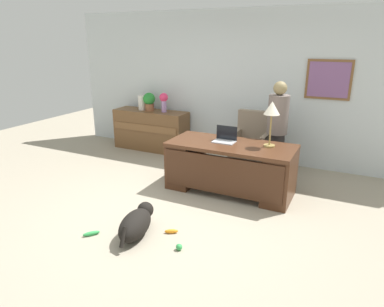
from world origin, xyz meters
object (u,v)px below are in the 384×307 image
(desk_lamp, at_px, (272,111))
(vase_empty, at_px, (142,103))
(laptop, at_px, (225,138))
(vase_with_flowers, at_px, (164,100))
(desk, at_px, (230,166))
(credenza, at_px, (151,130))
(person_standing, at_px, (277,130))
(dog_toy_plush, at_px, (171,231))
(dog_toy_ball, at_px, (179,247))
(potted_plant, at_px, (149,101))
(dog_lying, at_px, (136,223))
(dog_toy_bone, at_px, (91,233))
(armchair, at_px, (251,144))

(desk_lamp, bearing_deg, vase_empty, 158.51)
(laptop, xyz_separation_m, vase_with_flowers, (-1.74, 1.18, 0.25))
(desk, height_order, vase_with_flowers, vase_with_flowers)
(credenza, distance_m, person_standing, 2.72)
(person_standing, distance_m, dog_toy_plush, 2.47)
(laptop, height_order, vase_empty, vase_empty)
(person_standing, relative_size, desk_lamp, 2.46)
(credenza, xyz_separation_m, dog_toy_ball, (2.23, -2.97, -0.37))
(person_standing, distance_m, potted_plant, 2.72)
(dog_lying, relative_size, vase_with_flowers, 2.05)
(potted_plant, distance_m, dog_toy_ball, 3.85)
(credenza, height_order, desk_lamp, desk_lamp)
(person_standing, distance_m, laptop, 0.94)
(desk_lamp, height_order, dog_toy_ball, desk_lamp)
(dog_lying, xyz_separation_m, desk_lamp, (1.06, 1.77, 1.09))
(dog_toy_bone, height_order, dog_toy_plush, same)
(laptop, bearing_deg, potted_plant, 150.35)
(dog_toy_ball, bearing_deg, vase_with_flowers, 122.80)
(dog_lying, height_order, potted_plant, potted_plant)
(person_standing, xyz_separation_m, vase_with_flowers, (-2.34, 0.46, 0.24))
(dog_toy_bone, bearing_deg, credenza, 110.42)
(dog_toy_bone, relative_size, dog_toy_plush, 1.23)
(desk, relative_size, credenza, 1.18)
(desk, xyz_separation_m, armchair, (0.01, 1.04, 0.06))
(potted_plant, bearing_deg, desk, -30.32)
(laptop, xyz_separation_m, dog_toy_bone, (-0.88, -1.97, -0.77))
(vase_with_flowers, xyz_separation_m, dog_toy_plush, (1.67, -2.71, -1.02))
(vase_with_flowers, distance_m, dog_toy_plush, 3.34)
(person_standing, bearing_deg, potted_plant, 170.23)
(dog_lying, height_order, dog_toy_ball, dog_lying)
(desk, bearing_deg, laptop, 139.74)
(laptop, height_order, dog_toy_plush, laptop)
(credenza, bearing_deg, desk_lamp, -22.90)
(vase_with_flowers, xyz_separation_m, potted_plant, (-0.34, 0.00, -0.04))
(vase_empty, height_order, potted_plant, potted_plant)
(vase_with_flowers, bearing_deg, armchair, -7.61)
(person_standing, distance_m, dog_toy_bone, 3.17)
(laptop, distance_m, dog_toy_ball, 1.94)
(vase_with_flowers, bearing_deg, dog_lying, -65.53)
(dog_lying, distance_m, laptop, 1.89)
(armchair, bearing_deg, desk_lamp, -60.16)
(dog_toy_ball, bearing_deg, potted_plant, 127.18)
(dog_toy_bone, bearing_deg, dog_toy_ball, 10.30)
(desk, bearing_deg, vase_empty, 151.62)
(laptop, bearing_deg, dog_toy_ball, -84.53)
(credenza, relative_size, armchair, 1.52)
(desk, height_order, dog_toy_ball, desk)
(laptop, relative_size, dog_toy_ball, 4.52)
(desk_lamp, xyz_separation_m, vase_empty, (-2.91, 1.15, -0.29))
(vase_empty, bearing_deg, credenza, -0.38)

